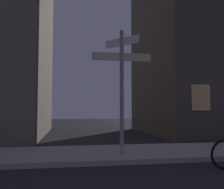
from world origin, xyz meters
The scene contains 3 objects.
sidewalk_kerb centered at (0.00, 6.95, 0.07)m, with size 40.00×2.84×0.14m, color #9E9991.
signpost centered at (-0.98, 6.32, 2.33)m, with size 1.79×0.86×3.68m.
building_right_block centered at (7.10, 13.74, 6.23)m, with size 9.76×8.10×12.45m.
Camera 1 is at (-2.52, -0.90, 1.43)m, focal length 40.19 mm.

